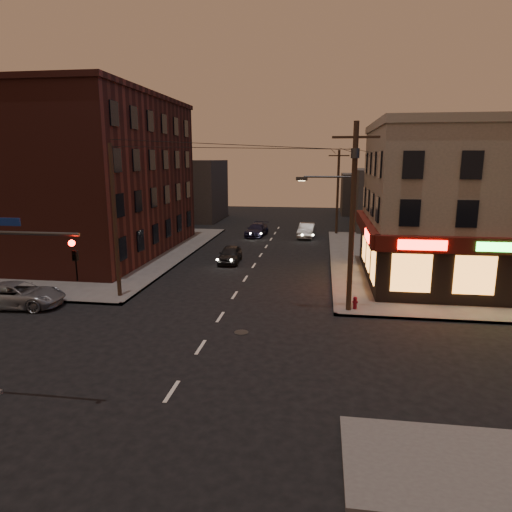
% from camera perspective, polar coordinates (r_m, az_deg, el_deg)
% --- Properties ---
extents(ground, '(120.00, 120.00, 0.00)m').
position_cam_1_polar(ground, '(21.01, -6.94, -11.25)').
color(ground, black).
rests_on(ground, ground).
extents(sidewalk_ne, '(24.00, 28.00, 0.15)m').
position_cam_1_polar(sidewalk_ne, '(40.53, 26.49, -0.86)').
color(sidewalk_ne, '#514F4C').
rests_on(sidewalk_ne, ground).
extents(sidewalk_nw, '(24.00, 28.00, 0.15)m').
position_cam_1_polar(sidewalk_nw, '(44.94, -22.98, 0.62)').
color(sidewalk_nw, '#514F4C').
rests_on(sidewalk_nw, ground).
extents(pizza_building, '(15.85, 12.85, 10.50)m').
position_cam_1_polar(pizza_building, '(33.87, 26.85, 5.83)').
color(pizza_building, tan).
rests_on(pizza_building, sidewalk_ne).
extents(brick_apartment, '(12.00, 20.00, 13.00)m').
position_cam_1_polar(brick_apartment, '(42.47, -19.63, 9.23)').
color(brick_apartment, '#4B1E18').
rests_on(brick_apartment, sidewalk_nw).
extents(bg_building_ne_a, '(10.00, 12.00, 7.00)m').
position_cam_1_polar(bg_building_ne_a, '(57.45, 17.20, 6.82)').
color(bg_building_ne_a, '#3F3D3A').
rests_on(bg_building_ne_a, ground).
extents(bg_building_nw, '(9.00, 10.00, 8.00)m').
position_cam_1_polar(bg_building_nw, '(63.40, -8.49, 8.14)').
color(bg_building_nw, '#3F3D3A').
rests_on(bg_building_nw, ground).
extents(bg_building_ne_b, '(8.00, 8.00, 6.00)m').
position_cam_1_polar(bg_building_ne_b, '(71.09, 13.89, 7.53)').
color(bg_building_ne_b, '#3F3D3A').
rests_on(bg_building_ne_b, ground).
extents(utility_pole_main, '(4.20, 0.44, 10.00)m').
position_cam_1_polar(utility_pole_main, '(24.55, 11.73, 5.93)').
color(utility_pole_main, '#382619').
rests_on(utility_pole_main, sidewalk_ne).
extents(utility_pole_far, '(0.26, 0.26, 9.00)m').
position_cam_1_polar(utility_pole_far, '(50.73, 10.17, 7.84)').
color(utility_pole_far, '#382619').
rests_on(utility_pole_far, sidewalk_ne).
extents(utility_pole_west, '(0.24, 0.24, 9.00)m').
position_cam_1_polar(utility_pole_west, '(28.05, -17.20, 4.11)').
color(utility_pole_west, '#382619').
rests_on(utility_pole_west, sidewalk_nw).
extents(suv_cross, '(5.34, 2.88, 1.42)m').
position_cam_1_polar(suv_cross, '(29.26, -27.65, -4.33)').
color(suv_cross, gray).
rests_on(suv_cross, ground).
extents(sedan_near, '(1.75, 4.03, 1.35)m').
position_cam_1_polar(sedan_near, '(36.92, -3.25, 0.20)').
color(sedan_near, black).
rests_on(sedan_near, ground).
extents(sedan_mid, '(1.94, 4.66, 1.50)m').
position_cam_1_polar(sedan_mid, '(48.86, 6.35, 3.19)').
color(sedan_mid, gray).
rests_on(sedan_mid, ground).
extents(sedan_far, '(2.32, 4.80, 1.35)m').
position_cam_1_polar(sedan_far, '(49.51, 0.09, 3.29)').
color(sedan_far, black).
rests_on(sedan_far, ground).
extents(fire_hydrant, '(0.31, 0.31, 0.70)m').
position_cam_1_polar(fire_hydrant, '(25.85, 12.28, -5.65)').
color(fire_hydrant, maroon).
rests_on(fire_hydrant, sidewalk_ne).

